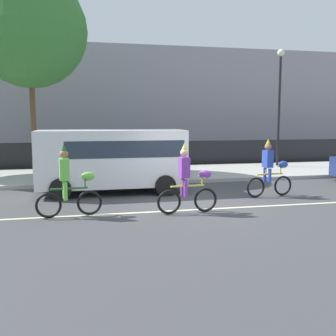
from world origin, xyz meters
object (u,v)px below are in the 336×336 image
object	(u,v)px
parked_van_white	(114,156)
street_lamp_post	(280,91)
parade_cyclist_cobalt	(270,171)
parade_cyclist_purple	(188,183)
parade_cyclist_lime	(69,185)

from	to	relation	value
parked_van_white	street_lamp_post	bearing A→B (deg)	28.32
parade_cyclist_cobalt	street_lamp_post	size ratio (longest dim) A/B	0.33
parade_cyclist_purple	street_lamp_post	size ratio (longest dim) A/B	0.33
parade_cyclist_purple	parade_cyclist_cobalt	xyz separation A→B (m)	(3.27, 1.65, 0.00)
parade_cyclist_lime	parade_cyclist_purple	xyz separation A→B (m)	(3.14, -0.29, 0.00)
parade_cyclist_purple	street_lamp_post	world-z (taller)	street_lamp_post
parade_cyclist_purple	street_lamp_post	bearing A→B (deg)	49.52
parade_cyclist_lime	street_lamp_post	distance (m)	13.27
parade_cyclist_purple	parade_cyclist_cobalt	size ratio (longest dim) A/B	1.00
street_lamp_post	parked_van_white	bearing A→B (deg)	-151.68
parade_cyclist_purple	parked_van_white	world-z (taller)	parked_van_white
parade_cyclist_lime	parade_cyclist_cobalt	distance (m)	6.55
street_lamp_post	parade_cyclist_cobalt	bearing A→B (deg)	-119.71
parade_cyclist_lime	parade_cyclist_cobalt	bearing A→B (deg)	12.00
parade_cyclist_purple	parade_cyclist_cobalt	world-z (taller)	same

